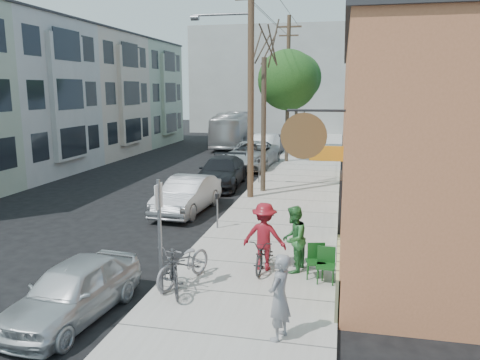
% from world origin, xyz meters
% --- Properties ---
extents(ground, '(120.00, 120.00, 0.00)m').
position_xyz_m(ground, '(0.00, 0.00, 0.00)').
color(ground, black).
extents(sidewalk, '(4.50, 58.00, 0.15)m').
position_xyz_m(sidewalk, '(4.25, 11.00, 0.07)').
color(sidewalk, '#ACA79F').
rests_on(sidewalk, ground).
extents(cafe_building, '(6.60, 20.20, 6.61)m').
position_xyz_m(cafe_building, '(8.99, 4.99, 3.30)').
color(cafe_building, '#B86B44').
rests_on(cafe_building, ground).
extents(apartment_row, '(6.30, 32.00, 9.00)m').
position_xyz_m(apartment_row, '(-11.85, 14.00, 4.50)').
color(apartment_row, '#95A38A').
rests_on(apartment_row, ground).
extents(end_cap_building, '(18.00, 8.00, 12.00)m').
position_xyz_m(end_cap_building, '(-2.00, 42.00, 6.00)').
color(end_cap_building, '#A8A9A4').
rests_on(end_cap_building, ground).
extents(sign_post, '(0.07, 0.45, 2.80)m').
position_xyz_m(sign_post, '(2.35, -4.42, 1.83)').
color(sign_post, slate).
rests_on(sign_post, sidewalk).
extents(parking_meter_near, '(0.14, 0.14, 1.24)m').
position_xyz_m(parking_meter_near, '(2.25, 1.12, 0.98)').
color(parking_meter_near, slate).
rests_on(parking_meter_near, sidewalk).
extents(parking_meter_far, '(0.14, 0.14, 1.24)m').
position_xyz_m(parking_meter_far, '(2.25, 9.57, 0.98)').
color(parking_meter_far, slate).
rests_on(parking_meter_far, sidewalk).
extents(utility_pole_near, '(3.57, 0.28, 10.00)m').
position_xyz_m(utility_pole_near, '(2.39, 6.19, 5.41)').
color(utility_pole_near, '#503A28').
rests_on(utility_pole_near, sidewalk).
extents(utility_pole_far, '(1.80, 0.28, 10.00)m').
position_xyz_m(utility_pole_far, '(2.45, 20.34, 5.34)').
color(utility_pole_far, '#503A28').
rests_on(utility_pole_far, sidewalk).
extents(tree_bare, '(0.24, 0.24, 6.28)m').
position_xyz_m(tree_bare, '(2.80, 7.58, 3.29)').
color(tree_bare, '#44392C').
rests_on(tree_bare, sidewalk).
extents(tree_leafy_mid, '(4.00, 4.00, 7.43)m').
position_xyz_m(tree_leafy_mid, '(2.80, 17.27, 5.57)').
color(tree_leafy_mid, '#44392C').
rests_on(tree_leafy_mid, sidewalk).
extents(tree_leafy_far, '(3.82, 3.82, 7.63)m').
position_xyz_m(tree_leafy_far, '(2.80, 23.54, 5.85)').
color(tree_leafy_far, '#44392C').
rests_on(tree_leafy_far, sidewalk).
extents(patio_chair_a, '(0.53, 0.53, 0.88)m').
position_xyz_m(patio_chair_a, '(6.17, -2.89, 0.59)').
color(patio_chair_a, '#134416').
rests_on(patio_chair_a, sidewalk).
extents(patio_chair_b, '(0.61, 0.61, 0.88)m').
position_xyz_m(patio_chair_b, '(5.90, -2.65, 0.59)').
color(patio_chair_b, '#134416').
rests_on(patio_chair_b, sidewalk).
extents(patron_grey, '(0.60, 0.74, 1.74)m').
position_xyz_m(patron_grey, '(5.37, -5.86, 1.02)').
color(patron_grey, gray).
rests_on(patron_grey, sidewalk).
extents(patron_green, '(0.84, 1.00, 1.80)m').
position_xyz_m(patron_green, '(5.28, -2.31, 1.05)').
color(patron_green, '#307838').
rests_on(patron_green, sidewalk).
extents(cyclist, '(1.26, 0.80, 1.86)m').
position_xyz_m(cyclist, '(4.49, -2.33, 1.08)').
color(cyclist, maroon).
rests_on(cyclist, sidewalk).
extents(cyclist_bike, '(0.69, 1.77, 0.91)m').
position_xyz_m(cyclist_bike, '(4.49, -2.33, 0.61)').
color(cyclist_bike, black).
rests_on(cyclist_bike, sidewalk).
extents(parked_bike_a, '(1.16, 1.70, 1.00)m').
position_xyz_m(parked_bike_a, '(2.62, -4.28, 0.65)').
color(parked_bike_a, black).
rests_on(parked_bike_a, sidewalk).
extents(parked_bike_b, '(1.33, 2.16, 1.07)m').
position_xyz_m(parked_bike_b, '(2.67, -3.69, 0.68)').
color(parked_bike_b, slate).
rests_on(parked_bike_b, sidewalk).
extents(car_0, '(1.88, 3.94, 1.30)m').
position_xyz_m(car_0, '(0.80, -5.70, 0.65)').
color(car_0, silver).
rests_on(car_0, ground).
extents(car_1, '(1.80, 4.51, 1.46)m').
position_xyz_m(car_1, '(0.33, 3.50, 0.73)').
color(car_1, '#9D9EA4').
rests_on(car_1, ground).
extents(car_2, '(2.39, 5.33, 1.52)m').
position_xyz_m(car_2, '(0.41, 8.83, 0.76)').
color(car_2, black).
rests_on(car_2, ground).
extents(car_3, '(3.13, 6.22, 1.69)m').
position_xyz_m(car_3, '(0.80, 14.98, 0.84)').
color(car_3, '#ABB1B3').
rests_on(car_3, ground).
extents(car_4, '(1.71, 4.89, 1.61)m').
position_xyz_m(car_4, '(0.69, 20.96, 0.81)').
color(car_4, silver).
rests_on(car_4, ground).
extents(bus, '(3.41, 10.73, 2.94)m').
position_xyz_m(bus, '(-3.06, 26.27, 1.47)').
color(bus, silver).
rests_on(bus, ground).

